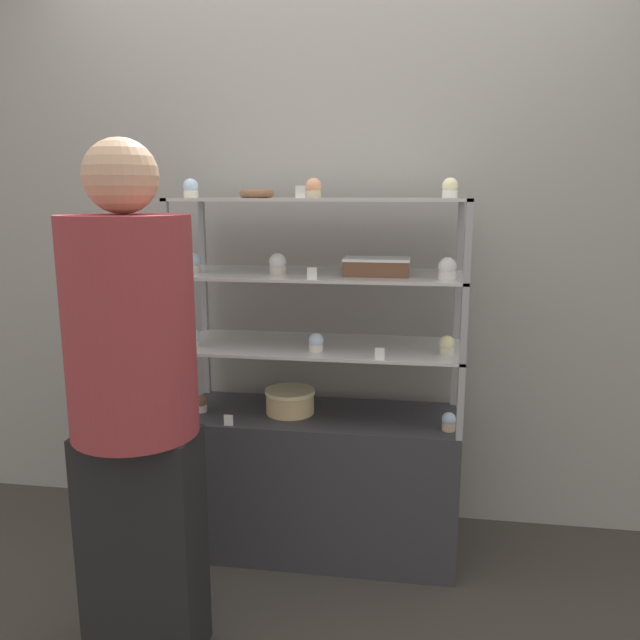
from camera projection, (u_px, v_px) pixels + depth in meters
ground_plane at (320, 545)px, 2.69m from camera, size 20.00×20.00×0.00m
back_wall at (332, 237)px, 2.77m from camera, size 8.00×0.05×2.60m
display_base at (320, 481)px, 2.63m from camera, size 1.12×0.42×0.60m
display_riser_lower at (320, 350)px, 2.51m from camera, size 1.12×0.42×0.29m
display_riser_middle at (320, 278)px, 2.46m from camera, size 1.12×0.42×0.29m
display_riser_upper at (320, 203)px, 2.40m from camera, size 1.12×0.42×0.29m
layer_cake_centerpiece at (290, 401)px, 2.56m from camera, size 0.21×0.21×0.10m
sheet_cake_frosted at (377, 267)px, 2.38m from camera, size 0.25×0.15×0.07m
cupcake_0 at (201, 404)px, 2.58m from camera, size 0.05×0.05×0.07m
cupcake_1 at (449, 422)px, 2.37m from camera, size 0.05×0.05×0.07m
price_tag_0 at (228, 420)px, 2.42m from camera, size 0.04×0.00×0.04m
cupcake_2 at (193, 338)px, 2.48m from camera, size 0.06×0.06×0.07m
cupcake_3 at (315, 342)px, 2.41m from camera, size 0.06×0.06×0.07m
cupcake_4 at (447, 345)px, 2.36m from camera, size 0.06×0.06×0.07m
price_tag_1 at (380, 354)px, 2.28m from camera, size 0.04×0.00×0.04m
cupcake_5 at (192, 263)px, 2.46m from camera, size 0.07×0.07×0.08m
cupcake_6 at (278, 264)px, 2.42m from camera, size 0.07×0.07×0.08m
cupcake_7 at (447, 269)px, 2.26m from camera, size 0.07×0.07×0.08m
price_tag_2 at (313, 274)px, 2.26m from camera, size 0.04×0.00×0.04m
cupcake_8 at (191, 189)px, 2.41m from camera, size 0.06×0.06×0.07m
cupcake_9 at (314, 188)px, 2.32m from camera, size 0.06×0.06×0.07m
cupcake_10 at (450, 188)px, 2.28m from camera, size 0.06×0.06×0.07m
price_tag_3 at (300, 192)px, 2.21m from camera, size 0.04×0.00×0.04m
donut_glazed at (257, 193)px, 2.39m from camera, size 0.13×0.13×0.03m
customer_figure at (134, 397)px, 1.90m from camera, size 0.38×0.38×1.65m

